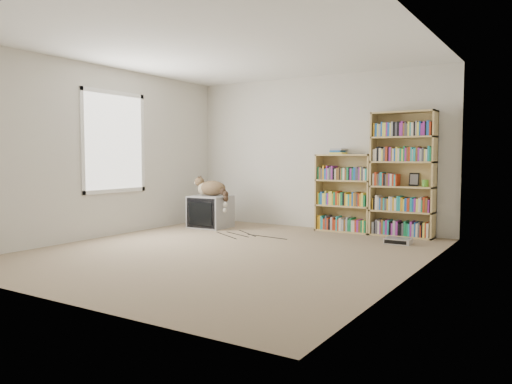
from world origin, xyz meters
The scene contains 17 objects.
floor centered at (0.00, 0.00, 0.00)m, with size 4.50×5.00×0.01m, color gray.
wall_back centered at (0.00, 2.50, 1.25)m, with size 4.50×0.02×2.50m, color beige.
wall_front centered at (0.00, -2.50, 1.25)m, with size 4.50×0.02×2.50m, color beige.
wall_left centered at (-2.25, 0.00, 1.25)m, with size 0.02×5.00×2.50m, color beige.
wall_right centered at (2.25, 0.00, 1.25)m, with size 0.02×5.00×2.50m, color beige.
ceiling centered at (0.00, 0.00, 2.50)m, with size 4.50×5.00×0.02m, color white.
window centered at (-2.24, 0.20, 1.40)m, with size 0.02×1.22×1.52m, color white.
crt_tv centered at (-1.51, 1.61, 0.26)m, with size 0.63×0.58×0.53m.
cat centered at (-1.46, 1.63, 0.62)m, with size 0.76×0.48×0.55m.
bookcase_tall centered at (1.47, 2.36, 0.87)m, with size 0.92×0.30×1.84m.
bookcase_short centered at (0.56, 2.36, 0.55)m, with size 0.89×0.30×1.22m.
book_stack centered at (0.43, 2.38, 1.27)m, with size 0.22×0.28×0.09m, color #B83418.
green_mug centered at (1.80, 2.34, 0.80)m, with size 0.09×0.09×0.10m, color #54AC31.
framed_print centered at (1.61, 2.44, 0.85)m, with size 0.14×0.01×0.19m, color black.
dvd_player centered at (1.61, 1.69, 0.04)m, with size 0.34×0.24×0.08m, color silver.
wall_outlet centered at (-2.24, 1.95, 0.32)m, with size 0.01×0.08×0.13m, color silver.
floor_cables centered at (-0.29, 1.20, 0.00)m, with size 1.20×0.70×0.01m, color black, non-canonical shape.
Camera 1 is at (3.53, -5.01, 1.17)m, focal length 35.00 mm.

